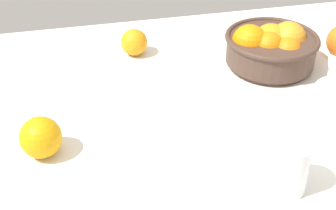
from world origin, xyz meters
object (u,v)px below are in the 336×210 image
Objects in this scene: loose_orange_0 at (134,42)px; loose_orange_1 at (41,137)px; fruit_bowl at (271,47)px; juice_glass at (289,169)px.

loose_orange_0 is 41.51cm from loose_orange_1.
fruit_bowl is 3.33× the size of loose_orange_0.
fruit_bowl is 33.51cm from loose_orange_0.
loose_orange_0 is (-30.87, 12.93, -1.73)cm from fruit_bowl.
juice_glass reaches higher than loose_orange_1.
loose_orange_1 is (-40.43, 18.42, -0.27)cm from juice_glass.
loose_orange_1 is at bearing -123.87° from loose_orange_0.
loose_orange_1 is at bearing 155.50° from juice_glass.
fruit_bowl is 42.21cm from juice_glass.
juice_glass is at bearing -71.89° from loose_orange_0.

